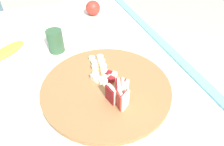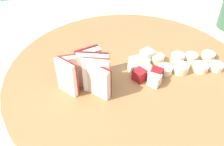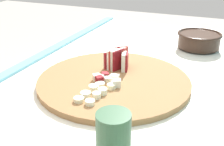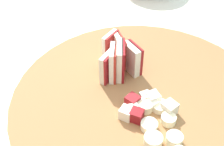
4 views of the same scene
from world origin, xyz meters
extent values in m
cylinder|color=olive|center=(-0.03, -0.03, 0.89)|extent=(0.44, 0.44, 0.02)
cube|color=#A32323|center=(-0.14, -0.05, 0.93)|extent=(0.03, 0.03, 0.06)
cube|color=white|center=(-0.14, -0.05, 0.93)|extent=(0.03, 0.04, 0.06)
cube|color=maroon|center=(-0.09, -0.07, 0.93)|extent=(0.03, 0.03, 0.05)
cube|color=beige|center=(-0.09, -0.07, 0.93)|extent=(0.03, 0.03, 0.05)
cube|color=#B22D23|center=(-0.09, -0.05, 0.93)|extent=(0.04, 0.02, 0.06)
cube|color=white|center=(-0.10, -0.06, 0.93)|extent=(0.04, 0.02, 0.06)
cube|color=maroon|center=(-0.10, -0.04, 0.93)|extent=(0.05, 0.02, 0.06)
cube|color=beige|center=(-0.10, -0.05, 0.93)|extent=(0.05, 0.03, 0.06)
cube|color=#B22D23|center=(-0.13, -0.03, 0.93)|extent=(0.05, 0.00, 0.06)
cube|color=#EFE5CC|center=(-0.13, -0.04, 0.93)|extent=(0.05, 0.01, 0.06)
cube|color=maroon|center=(-0.10, -0.01, 0.93)|extent=(0.04, 0.02, 0.06)
cube|color=beige|center=(-0.10, -0.02, 0.93)|extent=(0.04, 0.02, 0.06)
cube|color=#EFE5CC|center=(-0.01, -0.02, 0.91)|extent=(0.02, 0.02, 0.02)
cube|color=maroon|center=(0.01, -0.05, 0.91)|extent=(0.03, 0.03, 0.02)
cube|color=#EFE5CC|center=(0.01, 0.00, 0.91)|extent=(0.03, 0.03, 0.02)
cube|color=#EFE5CC|center=(0.00, -0.07, 0.91)|extent=(0.03, 0.03, 0.02)
cube|color=white|center=(0.00, -0.06, 0.91)|extent=(0.02, 0.02, 0.02)
cube|color=#EFE5CC|center=(-0.02, -0.02, 0.91)|extent=(0.02, 0.02, 0.02)
cube|color=maroon|center=(-0.02, -0.05, 0.91)|extent=(0.03, 0.03, 0.02)
cube|color=maroon|center=(0.00, -0.06, 0.91)|extent=(0.02, 0.02, 0.02)
cube|color=white|center=(-0.02, -0.03, 0.91)|extent=(0.02, 0.02, 0.02)
cylinder|color=beige|center=(-0.01, -0.03, 0.91)|extent=(0.03, 0.03, 0.01)
cylinder|color=#F4EAC6|center=(0.03, -0.04, 0.91)|extent=(0.03, 0.03, 0.01)
cylinder|color=beige|center=(0.06, -0.05, 0.91)|extent=(0.03, 0.03, 0.01)
cylinder|color=#F4EAC6|center=(0.00, -0.01, 0.91)|extent=(0.03, 0.03, 0.01)
cylinder|color=beige|center=(0.03, -0.01, 0.91)|extent=(0.02, 0.02, 0.01)
cylinder|color=#F4EAC6|center=(0.07, -0.02, 0.91)|extent=(0.02, 0.02, 0.02)
camera|label=1|loc=(-0.52, 0.13, 1.40)|focal=33.79mm
camera|label=2|loc=(-0.15, -0.36, 1.20)|focal=41.47mm
camera|label=3|loc=(0.65, 0.25, 1.25)|focal=45.43mm
camera|label=4|loc=(0.28, -0.18, 1.27)|focal=48.21mm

